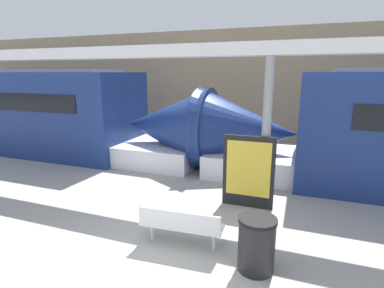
# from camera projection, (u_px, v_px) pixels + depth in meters

# --- Properties ---
(ground_plane) EXTENTS (60.00, 60.00, 0.00)m
(ground_plane) POSITION_uv_depth(u_px,v_px,m) (143.00, 277.00, 4.65)
(ground_plane) COLOR #9E9B96
(station_wall) EXTENTS (56.00, 0.20, 5.00)m
(station_wall) POSITION_uv_depth(u_px,v_px,m) (254.00, 86.00, 13.50)
(station_wall) COLOR #9E8460
(station_wall) RESTS_ON ground_plane
(train_right) EXTENTS (16.52, 2.93, 3.20)m
(train_right) POSITION_uv_depth(u_px,v_px,m) (18.00, 112.00, 12.44)
(train_right) COLOR navy
(train_right) RESTS_ON ground_plane
(bench_near) EXTENTS (1.52, 0.53, 0.75)m
(bench_near) POSITION_uv_depth(u_px,v_px,m) (181.00, 224.00, 5.34)
(bench_near) COLOR silver
(bench_near) RESTS_ON ground_plane
(trash_bin) EXTENTS (0.61, 0.61, 0.89)m
(trash_bin) POSITION_uv_depth(u_px,v_px,m) (256.00, 244.00, 4.73)
(trash_bin) COLOR black
(trash_bin) RESTS_ON ground_plane
(poster_board) EXTENTS (1.19, 0.07, 1.71)m
(poster_board) POSITION_uv_depth(u_px,v_px,m) (248.00, 172.00, 6.89)
(poster_board) COLOR black
(poster_board) RESTS_ON ground_plane
(support_column_near) EXTENTS (0.21, 0.21, 3.44)m
(support_column_near) POSITION_uv_depth(u_px,v_px,m) (266.00, 135.00, 6.76)
(support_column_near) COLOR gray
(support_column_near) RESTS_ON ground_plane
(canopy_beam) EXTENTS (28.00, 0.60, 0.28)m
(canopy_beam) POSITION_uv_depth(u_px,v_px,m) (271.00, 49.00, 6.32)
(canopy_beam) COLOR silver
(canopy_beam) RESTS_ON support_column_near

